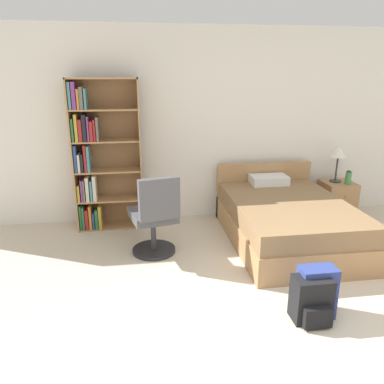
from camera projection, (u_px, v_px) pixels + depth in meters
ground_plane at (327, 380)px, 2.55m from camera, size 14.00×14.00×0.00m
wall_back at (225, 126)px, 5.20m from camera, size 9.00×0.06×2.60m
bookshelf at (98, 157)px, 4.81m from camera, size 0.86×0.33×1.95m
bed at (285, 219)px, 4.61m from camera, size 1.35×1.95×0.79m
office_chair at (155, 218)px, 4.17m from camera, size 0.58×0.65×0.96m
nightstand at (337, 199)px, 5.42m from camera, size 0.43×0.46×0.51m
table_lamp at (338, 153)px, 5.25m from camera, size 0.24×0.24×0.52m
water_bottle at (348, 178)px, 5.22m from camera, size 0.08×0.08×0.19m
backpack_black at (312, 300)px, 3.12m from camera, size 0.31×0.28×0.39m
backpack_blue at (317, 292)px, 3.20m from camera, size 0.31×0.24×0.44m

